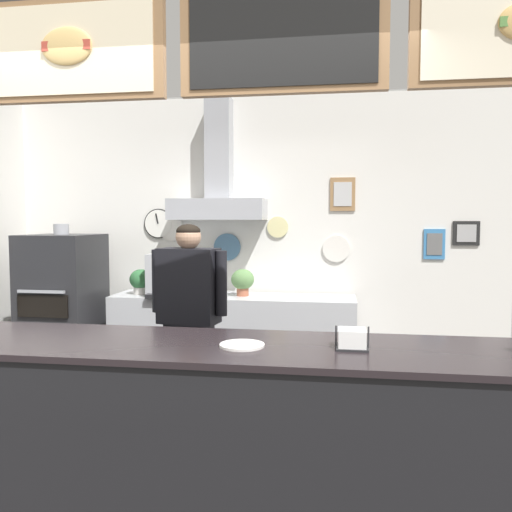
# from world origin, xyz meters

# --- Properties ---
(ground_plane) EXTENTS (5.93, 5.93, 0.00)m
(ground_plane) POSITION_xyz_m (0.00, 0.00, 0.00)
(ground_plane) COLOR #3F3A38
(back_wall_assembly) EXTENTS (4.94, 2.66, 2.83)m
(back_wall_assembly) POSITION_xyz_m (-0.02, 2.10, 1.52)
(back_wall_assembly) COLOR gray
(back_wall_assembly) RESTS_ON ground_plane
(service_counter) EXTENTS (4.12, 0.69, 1.03)m
(service_counter) POSITION_xyz_m (0.00, -0.51, 0.51)
(service_counter) COLOR black
(service_counter) RESTS_ON ground_plane
(back_prep_counter) EXTENTS (2.28, 0.55, 0.90)m
(back_prep_counter) POSITION_xyz_m (-0.12, 1.89, 0.44)
(back_prep_counter) COLOR #B7BABF
(back_prep_counter) RESTS_ON ground_plane
(pizza_oven) EXTENTS (0.63, 0.71, 1.57)m
(pizza_oven) POSITION_xyz_m (-1.71, 1.67, 0.74)
(pizza_oven) COLOR #232326
(pizza_oven) RESTS_ON ground_plane
(shop_worker) EXTENTS (0.57, 0.28, 1.58)m
(shop_worker) POSITION_xyz_m (-0.20, 0.70, 0.84)
(shop_worker) COLOR #232328
(shop_worker) RESTS_ON ground_plane
(espresso_machine) EXTENTS (0.56, 0.52, 0.40)m
(espresso_machine) POSITION_xyz_m (-0.61, 1.87, 1.09)
(espresso_machine) COLOR #B7BABF
(espresso_machine) RESTS_ON back_prep_counter
(potted_sage) EXTENTS (0.21, 0.21, 0.25)m
(potted_sage) POSITION_xyz_m (-0.03, 1.90, 1.04)
(potted_sage) COLOR #9E563D
(potted_sage) RESTS_ON back_prep_counter
(potted_rosemary) EXTENTS (0.21, 0.21, 0.24)m
(potted_rosemary) POSITION_xyz_m (-1.01, 1.87, 1.03)
(potted_rosemary) COLOR beige
(potted_rosemary) RESTS_ON back_prep_counter
(condiment_plate) EXTENTS (0.21, 0.21, 0.01)m
(condiment_plate) POSITION_xyz_m (0.41, -0.55, 1.03)
(condiment_plate) COLOR white
(condiment_plate) RESTS_ON service_counter
(napkin_holder) EXTENTS (0.15, 0.14, 0.10)m
(napkin_holder) POSITION_xyz_m (0.91, -0.51, 1.07)
(napkin_holder) COLOR #262628
(napkin_holder) RESTS_ON service_counter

